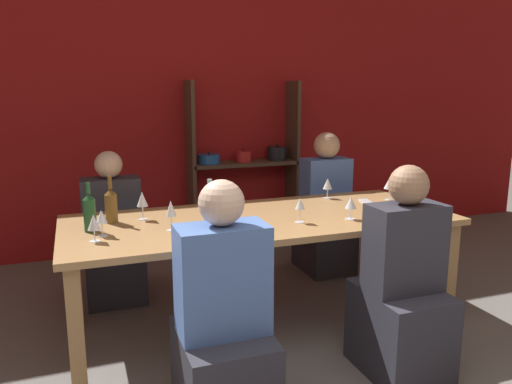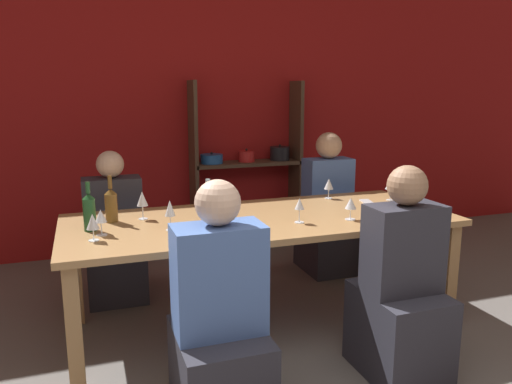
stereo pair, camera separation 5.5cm
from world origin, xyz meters
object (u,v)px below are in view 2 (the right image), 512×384
at_px(wine_glass_red_a, 391,184).
at_px(person_far_b, 327,220).
at_px(person_far_a, 115,245).
at_px(wine_glass_white_a, 299,205).
at_px(wine_glass_white_d, 93,222).
at_px(wine_bottle_dark, 111,204).
at_px(wine_glass_red_c, 170,209).
at_px(wine_bottle_amber, 89,211).
at_px(wine_glass_red_b, 351,204).
at_px(shelf_unit, 247,187).
at_px(cell_phone, 367,202).
at_px(dining_table, 261,228).
at_px(wine_glass_empty_a, 101,217).
at_px(wine_glass_white_c, 142,200).
at_px(person_near_a, 400,300).
at_px(person_near_b, 220,331).
at_px(wine_bottle_green, 209,216).
at_px(wine_glass_white_b, 329,185).

xyz_separation_m(wine_glass_red_a, person_far_b, (-0.19, 0.67, -0.43)).
xyz_separation_m(person_far_a, person_far_b, (1.82, -0.01, 0.04)).
height_order(wine_glass_white_a, wine_glass_white_d, wine_glass_white_a).
distance_m(wine_glass_white_d, person_far_b, 2.27).
relative_size(wine_bottle_dark, wine_glass_red_c, 1.62).
xyz_separation_m(wine_bottle_amber, wine_glass_red_b, (1.60, -0.28, -0.02)).
bearing_deg(shelf_unit, cell_phone, -75.43).
bearing_deg(dining_table, wine_glass_red_c, -168.57).
bearing_deg(wine_glass_empty_a, wine_glass_red_c, -4.17).
bearing_deg(wine_glass_white_c, wine_glass_white_a, -24.18).
bearing_deg(wine_glass_empty_a, wine_glass_red_a, 6.93).
bearing_deg(shelf_unit, person_near_a, -88.82).
bearing_deg(wine_glass_empty_a, wine_glass_white_c, 47.70).
height_order(person_far_a, person_near_b, person_near_b).
relative_size(wine_glass_red_c, wine_glass_white_a, 1.17).
relative_size(wine_glass_red_c, person_far_a, 0.16).
bearing_deg(wine_bottle_amber, wine_glass_red_b, -9.95).
distance_m(wine_bottle_green, wine_glass_white_a, 0.65).
bearing_deg(wine_glass_red_a, wine_glass_white_a, -157.91).
bearing_deg(cell_phone, wine_glass_white_a, -152.90).
height_order(shelf_unit, person_near_b, shelf_unit).
height_order(wine_glass_white_d, cell_phone, wine_glass_white_d).
relative_size(dining_table, wine_glass_empty_a, 16.56).
bearing_deg(wine_bottle_green, wine_bottle_dark, 130.85).
relative_size(wine_glass_white_c, person_near_a, 0.15).
relative_size(wine_glass_red_b, wine_glass_white_b, 0.93).
bearing_deg(wine_bottle_dark, wine_glass_white_a, -19.98).
distance_m(wine_glass_red_a, person_far_a, 2.18).
relative_size(shelf_unit, wine_glass_red_a, 9.78).
relative_size(wine_glass_red_b, wine_glass_white_a, 0.92).
bearing_deg(dining_table, cell_phone, 9.58).
height_order(wine_glass_white_a, wine_glass_white_c, wine_glass_white_c).
bearing_deg(wine_bottle_dark, wine_glass_white_b, 6.36).
distance_m(wine_glass_white_c, person_far_b, 1.83).
bearing_deg(wine_glass_white_b, person_far_b, 63.43).
xyz_separation_m(wine_bottle_amber, wine_glass_red_c, (0.45, -0.15, 0.01)).
bearing_deg(shelf_unit, wine_bottle_dark, -132.02).
height_order(dining_table, person_near_a, person_near_a).
bearing_deg(wine_glass_red_b, wine_glass_white_b, 75.08).
bearing_deg(cell_phone, wine_glass_white_b, 132.75).
bearing_deg(person_near_b, wine_bottle_dark, 112.80).
distance_m(wine_glass_red_b, wine_glass_white_d, 1.59).
bearing_deg(wine_bottle_amber, wine_glass_empty_a, -64.05).
xyz_separation_m(cell_phone, person_far_b, (0.02, 0.68, -0.31)).
relative_size(shelf_unit, wine_bottle_amber, 5.69).
xyz_separation_m(wine_glass_white_d, person_near_b, (0.55, -0.63, -0.44)).
bearing_deg(wine_bottle_green, person_far_b, 41.41).
bearing_deg(wine_glass_red_b, cell_phone, 47.45).
xyz_separation_m(wine_glass_red_a, wine_glass_white_c, (-1.86, 0.04, 0.01)).
xyz_separation_m(wine_bottle_dark, wine_glass_red_c, (0.32, -0.32, 0.02)).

